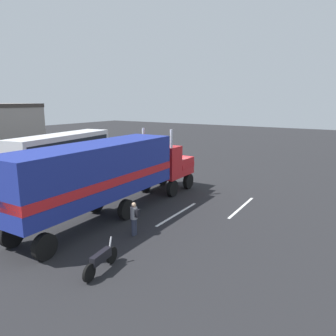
% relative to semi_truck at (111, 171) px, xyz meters
% --- Properties ---
extents(ground_plane, '(120.00, 120.00, 0.00)m').
position_rel_semi_truck_xyz_m(ground_plane, '(6.51, 0.49, -2.52)').
color(ground_plane, '#232326').
extents(lane_stripe_near, '(4.40, 0.30, 0.01)m').
position_rel_semi_truck_xyz_m(lane_stripe_near, '(2.13, -3.01, -2.52)').
color(lane_stripe_near, silver).
rests_on(lane_stripe_near, ground_plane).
extents(lane_stripe_mid, '(4.40, 0.33, 0.01)m').
position_rel_semi_truck_xyz_m(lane_stripe_mid, '(5.21, -5.65, -2.52)').
color(lane_stripe_mid, silver).
rests_on(lane_stripe_mid, ground_plane).
extents(semi_truck, '(14.26, 3.40, 4.50)m').
position_rel_semi_truck_xyz_m(semi_truck, '(0.00, 0.00, 0.00)').
color(semi_truck, red).
rests_on(semi_truck, ground_plane).
extents(person_bystander, '(0.34, 0.46, 1.63)m').
position_rel_semi_truck_xyz_m(person_bystander, '(-1.48, -2.82, -1.63)').
color(person_bystander, '#2D3347').
rests_on(person_bystander, ground_plane).
extents(parked_bus, '(11.28, 4.48, 3.40)m').
position_rel_semi_truck_xyz_m(parked_bus, '(5.93, 11.40, -0.46)').
color(parked_bus, silver).
rests_on(parked_bus, ground_plane).
extents(motorcycle, '(2.10, 0.46, 1.12)m').
position_rel_semi_truck_xyz_m(motorcycle, '(-4.78, -3.89, -2.04)').
color(motorcycle, black).
rests_on(motorcycle, ground_plane).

